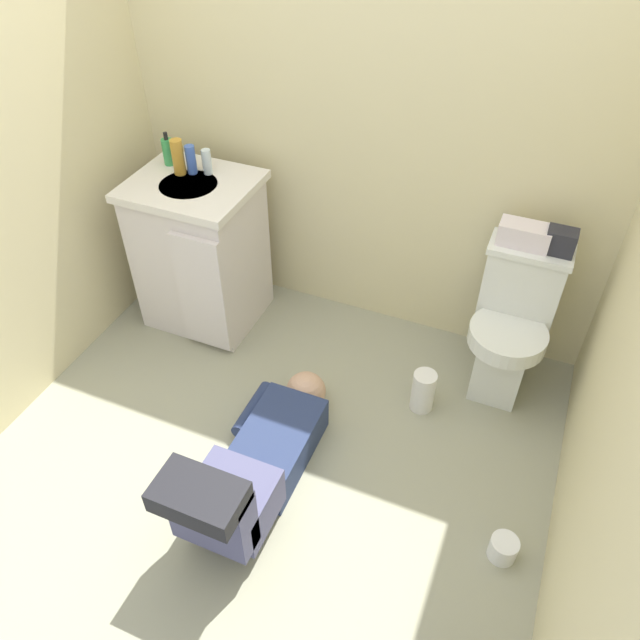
# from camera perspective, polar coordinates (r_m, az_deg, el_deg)

# --- Properties ---
(ground_plane) EXTENTS (2.90, 3.19, 0.04)m
(ground_plane) POSITION_cam_1_polar(r_m,az_deg,el_deg) (2.86, -4.48, -12.33)
(ground_plane) COLOR #99987E
(wall_back) EXTENTS (2.56, 0.08, 2.40)m
(wall_back) POSITION_cam_1_polar(r_m,az_deg,el_deg) (2.94, 4.58, 19.82)
(wall_back) COLOR beige
(wall_back) RESTS_ON ground_plane
(toilet) EXTENTS (0.36, 0.46, 0.75)m
(toilet) POSITION_cam_1_polar(r_m,az_deg,el_deg) (3.00, 17.20, -0.44)
(toilet) COLOR white
(toilet) RESTS_ON ground_plane
(vanity_cabinet) EXTENTS (0.60, 0.53, 0.82)m
(vanity_cabinet) POSITION_cam_1_polar(r_m,az_deg,el_deg) (3.29, -10.92, 6.20)
(vanity_cabinet) COLOR silver
(vanity_cabinet) RESTS_ON ground_plane
(faucet) EXTENTS (0.02, 0.02, 0.10)m
(faucet) POSITION_cam_1_polar(r_m,az_deg,el_deg) (3.16, -10.65, 14.33)
(faucet) COLOR silver
(faucet) RESTS_ON vanity_cabinet
(person_plumber) EXTENTS (0.39, 1.06, 0.52)m
(person_plumber) POSITION_cam_1_polar(r_m,az_deg,el_deg) (2.60, -6.12, -13.12)
(person_plumber) COLOR navy
(person_plumber) RESTS_ON ground_plane
(tissue_box) EXTENTS (0.22, 0.11, 0.10)m
(tissue_box) POSITION_cam_1_polar(r_m,az_deg,el_deg) (2.82, 18.36, 7.49)
(tissue_box) COLOR silver
(tissue_box) RESTS_ON toilet
(toiletry_bag) EXTENTS (0.12, 0.09, 0.11)m
(toiletry_bag) POSITION_cam_1_polar(r_m,az_deg,el_deg) (2.81, 21.35, 6.77)
(toiletry_bag) COLOR #26262D
(toiletry_bag) RESTS_ON toilet
(soap_dispenser) EXTENTS (0.06, 0.06, 0.17)m
(soap_dispenser) POSITION_cam_1_polar(r_m,az_deg,el_deg) (3.24, -13.84, 14.89)
(soap_dispenser) COLOR #369950
(soap_dispenser) RESTS_ON vanity_cabinet
(bottle_amber) EXTENTS (0.06, 0.06, 0.17)m
(bottle_amber) POSITION_cam_1_polar(r_m,az_deg,el_deg) (3.13, -12.98, 14.45)
(bottle_amber) COLOR #C38B2B
(bottle_amber) RESTS_ON vanity_cabinet
(bottle_blue) EXTENTS (0.05, 0.05, 0.14)m
(bottle_blue) POSITION_cam_1_polar(r_m,az_deg,el_deg) (3.13, -11.83, 14.30)
(bottle_blue) COLOR #4063BE
(bottle_blue) RESTS_ON vanity_cabinet
(bottle_clear) EXTENTS (0.04, 0.04, 0.12)m
(bottle_clear) POSITION_cam_1_polar(r_m,az_deg,el_deg) (3.12, -10.39, 14.18)
(bottle_clear) COLOR silver
(bottle_clear) RESTS_ON vanity_cabinet
(paper_towel_roll) EXTENTS (0.11, 0.11, 0.22)m
(paper_towel_roll) POSITION_cam_1_polar(r_m,az_deg,el_deg) (2.96, 9.50, -6.49)
(paper_towel_roll) COLOR white
(paper_towel_roll) RESTS_ON ground_plane
(toilet_paper_roll) EXTENTS (0.11, 0.11, 0.10)m
(toilet_paper_roll) POSITION_cam_1_polar(r_m,az_deg,el_deg) (2.63, 16.56, -19.56)
(toilet_paper_roll) COLOR white
(toilet_paper_roll) RESTS_ON ground_plane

